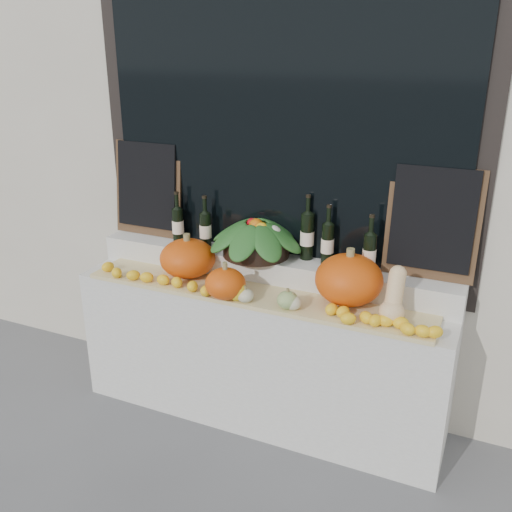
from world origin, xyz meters
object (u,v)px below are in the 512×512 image
butternut_squash (394,298)px  produce_bowl (256,237)px  pumpkin_right (349,280)px  wine_bottle_tall (307,236)px  pumpkin_left (188,258)px

butternut_squash → produce_bowl: produce_bowl is taller
pumpkin_right → wine_bottle_tall: size_ratio=0.95×
produce_bowl → wine_bottle_tall: wine_bottle_tall is taller
pumpkin_left → butternut_squash: (1.28, -0.08, 0.01)m
butternut_squash → wine_bottle_tall: size_ratio=0.72×
pumpkin_right → butternut_squash: 0.29m
pumpkin_right → butternut_squash: (0.27, -0.10, -0.02)m
wine_bottle_tall → pumpkin_left: bearing=-159.7°
pumpkin_right → butternut_squash: butternut_squash is taller
pumpkin_left → produce_bowl: bearing=26.0°
pumpkin_left → pumpkin_right: (1.01, 0.03, 0.02)m
pumpkin_right → wine_bottle_tall: (-0.33, 0.23, 0.14)m
butternut_squash → produce_bowl: (-0.90, 0.26, 0.13)m
pumpkin_left → pumpkin_right: bearing=1.4°
pumpkin_left → butternut_squash: size_ratio=1.21×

